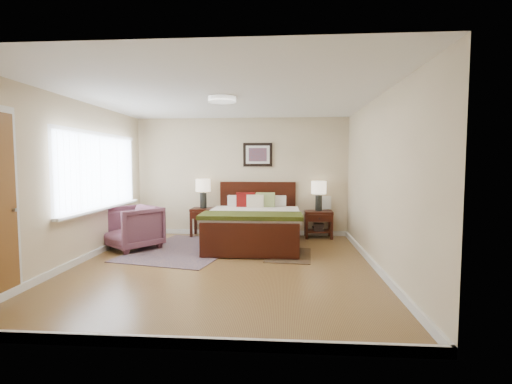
% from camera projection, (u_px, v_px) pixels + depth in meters
% --- Properties ---
extents(floor, '(5.00, 5.00, 0.00)m').
position_uv_depth(floor, '(223.00, 266.00, 5.54)').
color(floor, brown).
rests_on(floor, ground).
extents(back_wall, '(4.50, 0.04, 2.50)m').
position_uv_depth(back_wall, '(242.00, 177.00, 7.94)').
color(back_wall, beige).
rests_on(back_wall, ground).
extents(front_wall, '(4.50, 0.04, 2.50)m').
position_uv_depth(front_wall, '(172.00, 199.00, 2.96)').
color(front_wall, beige).
rests_on(front_wall, ground).
extents(left_wall, '(0.04, 5.00, 2.50)m').
position_uv_depth(left_wall, '(76.00, 182.00, 5.61)').
color(left_wall, beige).
rests_on(left_wall, ground).
extents(right_wall, '(0.04, 5.00, 2.50)m').
position_uv_depth(right_wall, '(379.00, 183.00, 5.29)').
color(right_wall, beige).
rests_on(right_wall, ground).
extents(ceiling, '(4.50, 5.00, 0.02)m').
position_uv_depth(ceiling, '(222.00, 97.00, 5.35)').
color(ceiling, white).
rests_on(ceiling, back_wall).
extents(window, '(0.11, 2.72, 1.32)m').
position_uv_depth(window, '(101.00, 173.00, 6.29)').
color(window, silver).
rests_on(window, left_wall).
extents(ceil_fixture, '(0.44, 0.44, 0.08)m').
position_uv_depth(ceil_fixture, '(222.00, 99.00, 5.36)').
color(ceil_fixture, white).
rests_on(ceil_fixture, ceiling).
extents(bed, '(1.73, 2.09, 1.13)m').
position_uv_depth(bed, '(254.00, 218.00, 6.94)').
color(bed, '#360E08').
rests_on(bed, ground).
extents(wall_art, '(0.62, 0.05, 0.50)m').
position_uv_depth(wall_art, '(258.00, 155.00, 7.84)').
color(wall_art, black).
rests_on(wall_art, back_wall).
extents(nightstand_left, '(0.50, 0.45, 0.59)m').
position_uv_depth(nightstand_left, '(203.00, 214.00, 7.80)').
color(nightstand_left, '#360E08').
rests_on(nightstand_left, ground).
extents(nightstand_right, '(0.56, 0.42, 0.56)m').
position_uv_depth(nightstand_right, '(318.00, 221.00, 7.65)').
color(nightstand_right, '#360E08').
rests_on(nightstand_right, ground).
extents(lamp_left, '(0.31, 0.31, 0.61)m').
position_uv_depth(lamp_left, '(203.00, 188.00, 7.78)').
color(lamp_left, black).
rests_on(lamp_left, nightstand_left).
extents(lamp_right, '(0.31, 0.31, 0.61)m').
position_uv_depth(lamp_right, '(319.00, 191.00, 7.61)').
color(lamp_right, black).
rests_on(lamp_right, nightstand_right).
extents(armchair, '(1.18, 1.18, 0.78)m').
position_uv_depth(armchair, '(133.00, 228.00, 6.63)').
color(armchair, brown).
rests_on(armchair, ground).
extents(rug_persian, '(2.05, 2.55, 0.01)m').
position_uv_depth(rug_persian, '(185.00, 249.00, 6.60)').
color(rug_persian, '#0B133B').
rests_on(rug_persian, ground).
extents(rug_navy, '(0.80, 1.14, 0.01)m').
position_uv_depth(rug_navy, '(289.00, 255.00, 6.19)').
color(rug_navy, black).
rests_on(rug_navy, ground).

